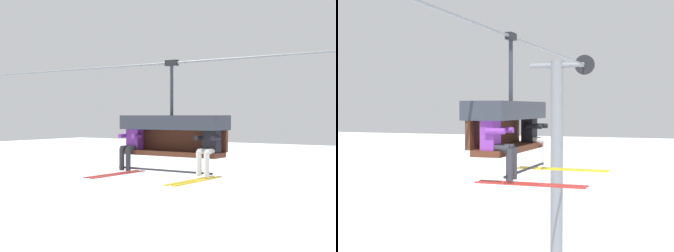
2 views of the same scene
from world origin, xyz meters
TOP-DOWN VIEW (x-y plane):
  - lift_tower_far at (7.52, -0.02)m, footprint 0.36×1.88m
  - lift_cable at (-0.43, -0.80)m, footprint 17.90×0.05m
  - chairlift_chair at (1.32, -0.73)m, footprint 2.38×0.74m
  - skier_purple at (0.34, -0.95)m, footprint 0.46×1.70m
  - skier_black at (2.29, -0.95)m, footprint 0.46×1.70m

SIDE VIEW (x-z plane):
  - lift_tower_far at x=7.52m, z-range 0.16..7.91m
  - skier_purple at x=0.34m, z-range 5.17..6.40m
  - skier_black at x=2.29m, z-range 5.17..6.40m
  - chairlift_chair at x=1.32m, z-range 4.92..7.23m
  - lift_cable at x=-0.43m, z-range 7.44..7.49m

